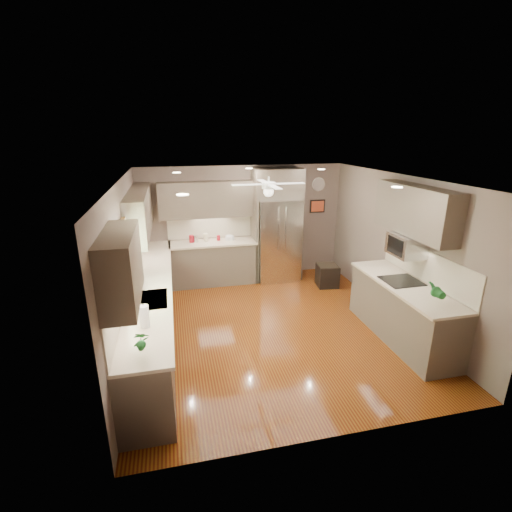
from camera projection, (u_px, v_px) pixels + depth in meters
name	position (u px, v px, depth m)	size (l,w,h in m)	color
floor	(272.00, 326.00, 6.35)	(5.00, 5.00, 0.00)	#4B170A
ceiling	(274.00, 179.00, 5.56)	(5.00, 5.00, 0.00)	white
wall_back	(243.00, 223.00, 8.27)	(4.50, 4.50, 0.00)	#68584F
wall_front	(340.00, 336.00, 3.65)	(4.50, 4.50, 0.00)	#68584F
wall_left	(126.00, 268.00, 5.48)	(5.00, 5.00, 0.00)	#68584F
wall_right	(397.00, 248.00, 6.44)	(5.00, 5.00, 0.00)	#68584F
canister_a	(191.00, 239.00, 7.85)	(0.10, 0.10, 0.16)	maroon
canister_b	(196.00, 239.00, 7.87)	(0.09, 0.09, 0.14)	silver
canister_c	(206.00, 237.00, 7.93)	(0.10, 0.10, 0.17)	#C0B390
canister_d	(219.00, 238.00, 8.00)	(0.07, 0.07, 0.11)	maroon
soap_bottle	(140.00, 282.00, 5.51)	(0.10, 0.10, 0.21)	white
potted_plant_left	(141.00, 341.00, 3.86)	(0.17, 0.11, 0.31)	#1C6326
potted_plant_right	(436.00, 291.00, 5.03)	(0.19, 0.16, 0.35)	#1C6326
bowl	(230.00, 239.00, 8.01)	(0.20, 0.20, 0.05)	#C0B390
left_run	(152.00, 309.00, 5.92)	(0.65, 4.70, 1.45)	#50463A
back_run	(213.00, 262.00, 8.08)	(1.85, 0.65, 1.45)	#50463A
uppers	(220.00, 213.00, 6.26)	(4.50, 4.70, 0.95)	#50463A
window	(122.00, 260.00, 4.93)	(0.05, 1.12, 0.92)	#BFF2B2
sink	(149.00, 302.00, 5.19)	(0.50, 0.70, 0.32)	silver
refrigerator	(277.00, 227.00, 8.12)	(1.06, 0.75, 2.45)	silver
right_run	(403.00, 310.00, 5.87)	(0.70, 2.20, 1.45)	#50463A
microwave	(407.00, 245.00, 5.81)	(0.43, 0.55, 0.34)	silver
ceiling_fan	(269.00, 187.00, 5.89)	(1.18, 1.18, 0.32)	white
recessed_lights	(265.00, 176.00, 5.93)	(2.84, 3.14, 0.01)	white
wall_clock	(319.00, 184.00, 8.37)	(0.30, 0.03, 0.30)	white
framed_print	(317.00, 206.00, 8.53)	(0.36, 0.03, 0.30)	black
stool	(327.00, 275.00, 7.97)	(0.48, 0.48, 0.49)	black
paper_towel	(144.00, 316.00, 4.40)	(0.12, 0.12, 0.30)	white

